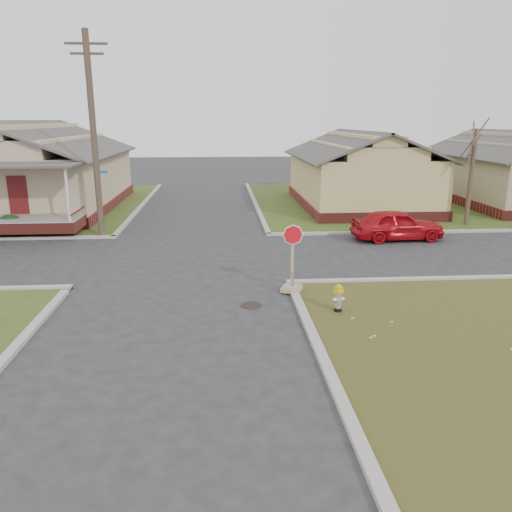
{
  "coord_description": "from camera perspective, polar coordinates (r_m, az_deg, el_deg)",
  "views": [
    {
      "loc": [
        1.34,
        -14.26,
        5.3
      ],
      "look_at": [
        2.44,
        1.0,
        1.1
      ],
      "focal_mm": 35.0,
      "sensor_mm": 36.0,
      "label": 1
    }
  ],
  "objects": [
    {
      "name": "corner_house",
      "position": [
        33.1,
        -24.46,
        8.76
      ],
      "size": [
        10.1,
        15.5,
        5.3
      ],
      "color": "maroon",
      "rests_on": "ground"
    },
    {
      "name": "utility_pole",
      "position": [
        23.82,
        -18.07,
        13.09
      ],
      "size": [
        1.8,
        0.28,
        9.0
      ],
      "color": "#423126",
      "rests_on": "ground"
    },
    {
      "name": "hedge_right",
      "position": [
        26.08,
        -26.28,
        3.27
      ],
      "size": [
        1.31,
        1.08,
        1.0
      ],
      "primitive_type": "ellipsoid",
      "color": "#143715",
      "rests_on": "verge_far_left"
    },
    {
      "name": "red_sedan",
      "position": [
        23.49,
        15.85,
        3.46
      ],
      "size": [
        4.17,
        1.85,
        1.4
      ],
      "primitive_type": "imported",
      "rotation": [
        0.0,
        0.0,
        1.62
      ],
      "color": "#B40C15",
      "rests_on": "ground"
    },
    {
      "name": "stop_sign",
      "position": [
        15.73,
        4.14,
        -2.4
      ],
      "size": [
        0.61,
        0.6,
        2.15
      ],
      "rotation": [
        0.0,
        0.0,
        -0.37
      ],
      "color": "tan",
      "rests_on": "ground"
    },
    {
      "name": "side_house_yellow",
      "position": [
        32.11,
        11.69,
        9.48
      ],
      "size": [
        7.6,
        11.6,
        4.7
      ],
      "color": "maroon",
      "rests_on": "ground"
    },
    {
      "name": "tree_mid_right",
      "position": [
        27.72,
        23.28,
        7.59
      ],
      "size": [
        0.22,
        0.22,
        4.2
      ],
      "primitive_type": "cylinder",
      "color": "#423126",
      "rests_on": "verge_far_right"
    },
    {
      "name": "manhole",
      "position": [
        14.77,
        -0.53,
        -5.66
      ],
      "size": [
        0.64,
        0.64,
        0.01
      ],
      "primitive_type": "cylinder",
      "color": "black",
      "rests_on": "ground"
    },
    {
      "name": "curbs",
      "position": [
        20.02,
        -7.83,
        -0.14
      ],
      "size": [
        80.0,
        40.0,
        0.12
      ],
      "primitive_type": null,
      "color": "#A8A298",
      "rests_on": "ground"
    },
    {
      "name": "fire_hydrant",
      "position": [
        14.26,
        9.4,
        -4.58
      ],
      "size": [
        0.3,
        0.3,
        0.81
      ],
      "rotation": [
        0.0,
        0.0,
        0.26
      ],
      "color": "black",
      "rests_on": "ground"
    },
    {
      "name": "ground",
      "position": [
        15.27,
        -8.95,
        -5.15
      ],
      "size": [
        120.0,
        120.0,
        0.0
      ],
      "primitive_type": "plane",
      "color": "#28282B",
      "rests_on": "ground"
    }
  ]
}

